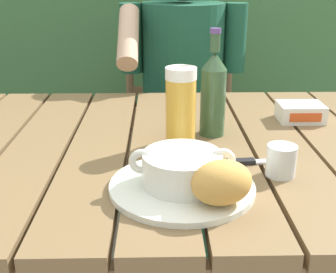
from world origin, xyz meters
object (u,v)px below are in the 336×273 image
(beer_glass, at_px, (179,107))
(butter_tub, at_px, (299,112))
(water_glass_small, at_px, (280,161))
(beer_bottle, at_px, (212,92))
(bread_roll, at_px, (220,183))
(table_knife, at_px, (252,162))
(serving_plate, at_px, (180,186))
(person_eating, at_px, (182,85))
(soup_bowl, at_px, (181,168))
(chair_near_diner, at_px, (179,129))

(beer_glass, xyz_separation_m, butter_tub, (0.34, 0.17, -0.07))
(water_glass_small, bearing_deg, butter_tub, 66.96)
(beer_glass, bearing_deg, beer_bottle, 38.87)
(bread_roll, height_order, table_knife, bread_roll)
(beer_bottle, bearing_deg, serving_plate, -107.18)
(person_eating, height_order, beer_glass, person_eating)
(person_eating, bearing_deg, beer_glass, -93.46)
(bread_roll, bearing_deg, table_knife, 62.85)
(soup_bowl, distance_m, table_knife, 0.20)
(water_glass_small, relative_size, butter_tub, 0.53)
(bread_roll, relative_size, water_glass_small, 1.98)
(butter_tub, relative_size, table_knife, 0.84)
(chair_near_diner, height_order, bread_roll, chair_near_diner)
(beer_bottle, xyz_separation_m, table_knife, (0.07, -0.18, -0.11))
(soup_bowl, xyz_separation_m, table_knife, (0.16, 0.12, -0.04))
(chair_near_diner, height_order, table_knife, chair_near_diner)
(bread_roll, bearing_deg, serving_plate, 130.60)
(person_eating, xyz_separation_m, serving_plate, (-0.05, -0.93, 0.04))
(serving_plate, xyz_separation_m, bread_roll, (0.06, -0.07, 0.05))
(serving_plate, xyz_separation_m, water_glass_small, (0.20, 0.06, 0.03))
(serving_plate, xyz_separation_m, table_knife, (0.16, 0.12, -0.00))
(water_glass_small, distance_m, table_knife, 0.08)
(soup_bowl, height_order, water_glass_small, soup_bowl)
(beer_bottle, distance_m, water_glass_small, 0.28)
(beer_glass, xyz_separation_m, table_knife, (0.15, -0.11, -0.09))
(serving_plate, relative_size, soup_bowl, 1.39)
(water_glass_small, xyz_separation_m, table_knife, (-0.04, 0.06, -0.03))
(serving_plate, bearing_deg, beer_glass, 88.04)
(serving_plate, xyz_separation_m, beer_glass, (0.01, 0.23, 0.09))
(chair_near_diner, bearing_deg, soup_bowl, -92.70)
(chair_near_diner, xyz_separation_m, water_glass_small, (0.15, -1.07, 0.33))
(water_glass_small, bearing_deg, serving_plate, -164.45)
(chair_near_diner, xyz_separation_m, butter_tub, (0.30, -0.73, 0.32))
(soup_bowl, xyz_separation_m, water_glass_small, (0.20, 0.06, -0.01))
(person_eating, bearing_deg, beer_bottle, -86.30)
(beer_bottle, relative_size, table_knife, 1.82)
(soup_bowl, relative_size, butter_tub, 1.65)
(bread_roll, height_order, butter_tub, bread_roll)
(soup_bowl, relative_size, beer_bottle, 0.76)
(beer_bottle, bearing_deg, bread_roll, -94.22)
(person_eating, bearing_deg, serving_plate, -93.09)
(chair_near_diner, distance_m, butter_tub, 0.85)
(chair_near_diner, distance_m, soup_bowl, 1.18)
(serving_plate, relative_size, beer_bottle, 1.05)
(beer_bottle, bearing_deg, beer_glass, -141.13)
(serving_plate, distance_m, bread_roll, 0.11)
(beer_glass, xyz_separation_m, water_glass_small, (0.20, -0.17, -0.06))
(soup_bowl, bearing_deg, beer_bottle, 72.82)
(soup_bowl, xyz_separation_m, beer_glass, (0.01, 0.23, 0.05))
(chair_near_diner, bearing_deg, water_glass_small, -81.96)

